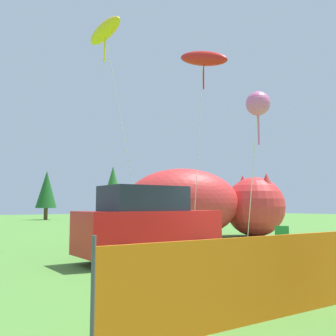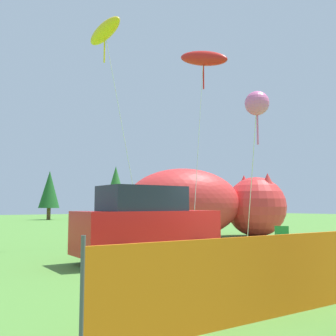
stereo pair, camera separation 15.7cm
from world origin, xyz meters
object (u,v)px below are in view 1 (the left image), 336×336
Objects in this scene: parked_car at (148,225)px; kite_red_lizard at (203,59)px; kite_yellow_hero at (105,32)px; inflatable_cat at (203,206)px; kite_pink_octopus at (258,104)px; folding_chair at (282,237)px.

parked_car is 0.52× the size of kite_red_lizard.
kite_yellow_hero reaches higher than kite_red_lizard.
inflatable_cat reaches higher than parked_car.
parked_car is at bearing -98.90° from kite_yellow_hero.
inflatable_cat is 9.30m from kite_yellow_hero.
inflatable_cat is at bearing 59.40° from kite_pink_octopus.
kite_pink_octopus is 0.62× the size of kite_red_lizard.
kite_pink_octopus is at bearing -17.27° from folding_chair.
kite_yellow_hero reaches higher than parked_car.
parked_car is at bearing -155.94° from kite_red_lizard.
inflatable_cat is at bearing -142.63° from folding_chair.
kite_pink_octopus is at bearing -67.88° from kite_yellow_hero.
folding_chair is at bearing -49.15° from kite_yellow_hero.
inflatable_cat is 8.11m from kite_pink_octopus.
kite_yellow_hero is (-6.11, -0.74, 6.98)m from inflatable_cat.
kite_red_lizard reaches higher than folding_chair.
folding_chair is 4.74m from kite_pink_octopus.
parked_car is 5.03m from kite_pink_octopus.
kite_pink_octopus reaches higher than folding_chair.
kite_yellow_hero is at bearing 112.12° from kite_pink_octopus.
parked_car is 7.92m from kite_red_lizard.
kite_red_lizard reaches higher than inflatable_cat.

